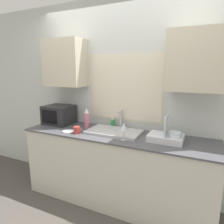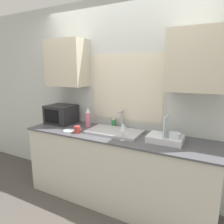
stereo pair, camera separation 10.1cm
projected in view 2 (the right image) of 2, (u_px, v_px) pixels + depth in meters
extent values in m
plane|color=#4C4742|center=(104.00, 214.00, 2.37)|extent=(12.00, 12.00, 0.00)
cube|color=beige|center=(116.00, 169.00, 2.55)|extent=(2.35, 0.62, 0.89)
cube|color=#4C4C51|center=(116.00, 135.00, 2.46)|extent=(2.38, 0.65, 0.02)
cube|color=silver|center=(127.00, 99.00, 2.68)|extent=(6.00, 0.06, 2.60)
cube|color=beige|center=(126.00, 88.00, 2.62)|extent=(1.04, 0.01, 0.90)
cube|color=beige|center=(126.00, 88.00, 2.61)|extent=(0.98, 0.01, 0.84)
cube|color=beige|center=(67.00, 63.00, 2.79)|extent=(0.57, 0.32, 0.63)
cube|color=beige|center=(196.00, 61.00, 2.04)|extent=(0.57, 0.32, 0.63)
cube|color=#B2B2B7|center=(114.00, 132.00, 2.50)|extent=(0.67, 0.39, 0.03)
cylinder|color=#B7B7BC|center=(122.00, 119.00, 2.67)|extent=(0.03, 0.03, 0.26)
cylinder|color=#B7B7BC|center=(120.00, 112.00, 2.59)|extent=(0.03, 0.13, 0.03)
cylinder|color=#B7B7BC|center=(125.00, 127.00, 2.67)|extent=(0.02, 0.02, 0.06)
cube|color=#232326|center=(61.00, 114.00, 2.95)|extent=(0.40, 0.34, 0.27)
cube|color=black|center=(51.00, 116.00, 2.82)|extent=(0.26, 0.01, 0.19)
cube|color=silver|center=(165.00, 139.00, 2.19)|extent=(0.38, 0.27, 0.07)
cube|color=silver|center=(166.00, 126.00, 2.16)|extent=(0.01, 0.22, 0.22)
cylinder|color=silver|center=(175.00, 135.00, 2.09)|extent=(0.12, 0.12, 0.06)
cylinder|color=#D8728C|center=(88.00, 120.00, 2.76)|extent=(0.07, 0.07, 0.20)
cone|color=silver|center=(88.00, 110.00, 2.73)|extent=(0.07, 0.07, 0.07)
cylinder|color=#268C3F|center=(113.00, 123.00, 2.75)|extent=(0.05, 0.05, 0.10)
cylinder|color=white|center=(113.00, 119.00, 2.74)|extent=(0.03, 0.03, 0.03)
cylinder|color=#A53833|center=(77.00, 130.00, 2.49)|extent=(0.08, 0.08, 0.09)
torus|color=#A53833|center=(80.00, 130.00, 2.47)|extent=(0.05, 0.01, 0.05)
cylinder|color=silver|center=(123.00, 140.00, 2.25)|extent=(0.07, 0.07, 0.00)
cylinder|color=silver|center=(123.00, 135.00, 2.24)|extent=(0.01, 0.01, 0.11)
cone|color=silver|center=(123.00, 127.00, 2.22)|extent=(0.08, 0.08, 0.09)
cylinder|color=silver|center=(69.00, 131.00, 2.57)|extent=(0.15, 0.15, 0.01)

